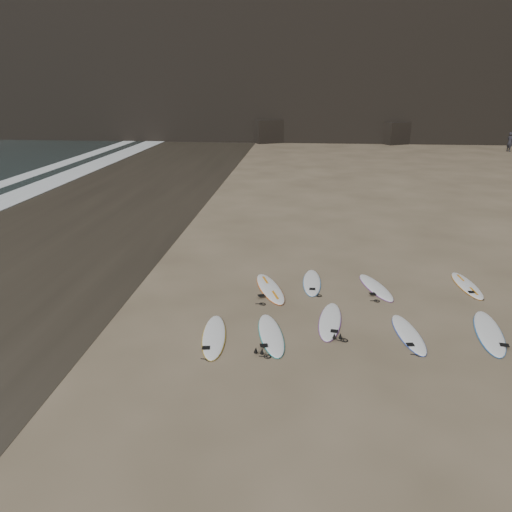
# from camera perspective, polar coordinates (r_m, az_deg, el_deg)

# --- Properties ---
(ground) EXTENTS (240.00, 240.00, 0.00)m
(ground) POSITION_cam_1_polar(r_m,az_deg,el_deg) (14.13, 11.75, -8.20)
(ground) COLOR #897559
(ground) RESTS_ON ground
(wet_sand) EXTENTS (12.00, 200.00, 0.01)m
(wet_sand) POSITION_cam_1_polar(r_m,az_deg,el_deg) (25.96, -20.71, 3.70)
(wet_sand) COLOR #383026
(wet_sand) RESTS_ON ground
(surfboard_0) EXTENTS (0.88, 2.53, 0.09)m
(surfboard_0) POSITION_cam_1_polar(r_m,az_deg,el_deg) (13.45, -4.83, -9.10)
(surfboard_0) COLOR white
(surfboard_0) RESTS_ON ground
(surfboard_1) EXTENTS (1.08, 2.52, 0.09)m
(surfboard_1) POSITION_cam_1_polar(r_m,az_deg,el_deg) (13.50, 1.73, -8.94)
(surfboard_1) COLOR white
(surfboard_1) RESTS_ON ground
(surfboard_2) EXTENTS (0.87, 2.50, 0.09)m
(surfboard_2) POSITION_cam_1_polar(r_m,az_deg,el_deg) (14.36, 8.46, -7.33)
(surfboard_2) COLOR white
(surfboard_2) RESTS_ON ground
(surfboard_3) EXTENTS (0.84, 2.38, 0.08)m
(surfboard_3) POSITION_cam_1_polar(r_m,az_deg,el_deg) (14.13, 17.03, -8.50)
(surfboard_3) COLOR white
(surfboard_3) RESTS_ON ground
(surfboard_4) EXTENTS (1.06, 2.78, 0.10)m
(surfboard_4) POSITION_cam_1_polar(r_m,az_deg,el_deg) (14.97, 25.10, -7.89)
(surfboard_4) COLOR white
(surfboard_4) RESTS_ON ground
(surfboard_5) EXTENTS (1.42, 2.68, 0.09)m
(surfboard_5) POSITION_cam_1_polar(r_m,az_deg,el_deg) (16.34, 1.62, -3.70)
(surfboard_5) COLOR white
(surfboard_5) RESTS_ON ground
(surfboard_6) EXTENTS (0.58, 2.37, 0.09)m
(surfboard_6) POSITION_cam_1_polar(r_m,az_deg,el_deg) (16.93, 6.41, -2.99)
(surfboard_6) COLOR white
(surfboard_6) RESTS_ON ground
(surfboard_7) EXTENTS (1.21, 2.42, 0.08)m
(surfboard_7) POSITION_cam_1_polar(r_m,az_deg,el_deg) (16.90, 13.53, -3.48)
(surfboard_7) COLOR white
(surfboard_7) RESTS_ON ground
(surfboard_8) EXTENTS (0.75, 2.40, 0.09)m
(surfboard_8) POSITION_cam_1_polar(r_m,az_deg,el_deg) (18.01, 22.95, -3.08)
(surfboard_8) COLOR white
(surfboard_8) RESTS_ON ground
(person_a) EXTENTS (0.66, 0.79, 1.85)m
(person_a) POSITION_cam_1_polar(r_m,az_deg,el_deg) (55.37, 27.02, 11.54)
(person_a) COLOR black
(person_a) RESTS_ON ground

